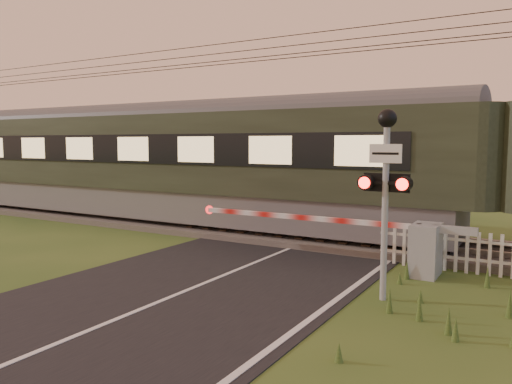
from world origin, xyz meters
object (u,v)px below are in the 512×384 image
Objects in this scene: boom_gate at (411,245)px; picket_fence at (467,252)px; crossing_signal at (386,170)px; train at (506,168)px.

picket_fence is (1.07, 0.68, -0.17)m from boom_gate.
boom_gate is at bearing 90.01° from crossing_signal.
picket_fence is (-0.57, -1.89, -1.81)m from train.
boom_gate is 1.77× the size of picket_fence.
crossing_signal is at bearing -89.99° from boom_gate.
train reaches higher than boom_gate.
train is 12.22× the size of crossing_signal.
train is 10.95× the size of picket_fence.
crossing_signal is 0.90× the size of picket_fence.
boom_gate is 1.28m from picket_fence.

